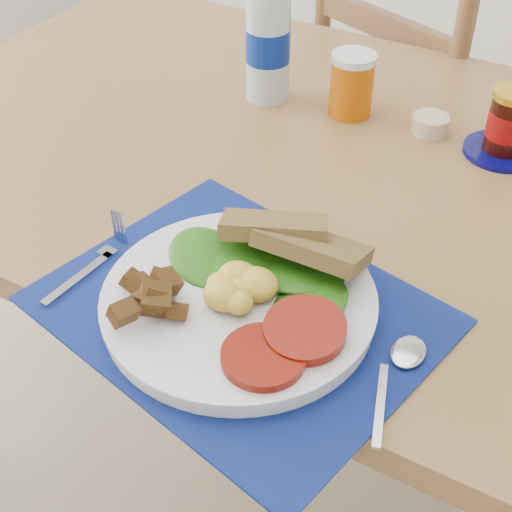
{
  "coord_description": "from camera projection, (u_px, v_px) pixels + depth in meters",
  "views": [
    {
      "loc": [
        0.4,
        -0.66,
        1.33
      ],
      "look_at": [
        0.09,
        -0.12,
        0.8
      ],
      "focal_mm": 50.0,
      "sensor_mm": 36.0,
      "label": 1
    }
  ],
  "objects": [
    {
      "name": "ground",
      "position": [
        244.0,
        512.0,
        1.45
      ],
      "size": [
        4.0,
        4.0,
        0.0
      ],
      "primitive_type": "plane",
      "color": "gray",
      "rests_on": "ground"
    },
    {
      "name": "table",
      "position": [
        302.0,
        193.0,
        1.15
      ],
      "size": [
        1.4,
        0.9,
        0.75
      ],
      "color": "brown",
      "rests_on": "ground"
    },
    {
      "name": "chair_far",
      "position": [
        414.0,
        78.0,
        1.63
      ],
      "size": [
        0.56,
        0.55,
        1.18
      ],
      "rotation": [
        0.0,
        0.0,
        2.76
      ],
      "color": "brown",
      "rests_on": "ground"
    },
    {
      "name": "placemat",
      "position": [
        239.0,
        310.0,
        0.82
      ],
      "size": [
        0.49,
        0.42,
        0.0
      ],
      "primitive_type": "cube",
      "rotation": [
        0.0,
        0.0,
        -0.22
      ],
      "color": "black",
      "rests_on": "table"
    },
    {
      "name": "breakfast_plate",
      "position": [
        232.0,
        295.0,
        0.81
      ],
      "size": [
        0.31,
        0.31,
        0.08
      ],
      "rotation": [
        0.0,
        0.0,
        0.26
      ],
      "color": "silver",
      "rests_on": "placemat"
    },
    {
      "name": "fork",
      "position": [
        97.0,
        262.0,
        0.88
      ],
      "size": [
        0.03,
        0.16,
        0.0
      ],
      "rotation": [
        0.0,
        0.0,
        -0.08
      ],
      "color": "#B2B5BA",
      "rests_on": "placemat"
    },
    {
      "name": "spoon",
      "position": [
        399.0,
        370.0,
        0.75
      ],
      "size": [
        0.04,
        0.16,
        0.0
      ],
      "rotation": [
        0.0,
        0.0,
        0.3
      ],
      "color": "#B2B5BA",
      "rests_on": "placemat"
    },
    {
      "name": "water_bottle",
      "position": [
        268.0,
        35.0,
        1.16
      ],
      "size": [
        0.07,
        0.07,
        0.25
      ],
      "color": "#ADBFCC",
      "rests_on": "table"
    },
    {
      "name": "juice_glass",
      "position": [
        352.0,
        86.0,
        1.15
      ],
      "size": [
        0.07,
        0.07,
        0.1
      ],
      "primitive_type": "cylinder",
      "color": "#B54F04",
      "rests_on": "table"
    },
    {
      "name": "ramekin",
      "position": [
        430.0,
        125.0,
        1.13
      ],
      "size": [
        0.06,
        0.06,
        0.03
      ],
      "primitive_type": "cylinder",
      "color": "#C7B492",
      "rests_on": "table"
    },
    {
      "name": "jam_on_saucer",
      "position": [
        508.0,
        127.0,
        1.06
      ],
      "size": [
        0.12,
        0.12,
        0.1
      ],
      "color": "#05044D",
      "rests_on": "table"
    }
  ]
}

